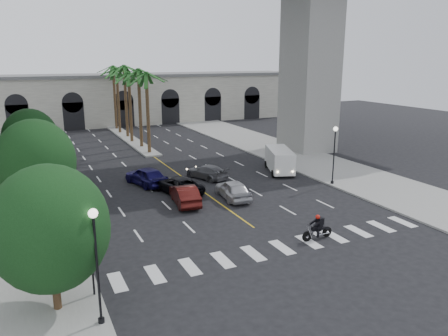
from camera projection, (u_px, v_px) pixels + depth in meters
ground at (269, 238)px, 27.95m from camera, size 140.00×140.00×0.00m
sidewalk_left at (12, 201)px, 34.93m from camera, size 8.00×100.00×0.15m
sidewalk_right at (317, 164)px, 47.26m from camera, size 8.00×100.00×0.15m
median at (130, 139)px, 61.28m from camera, size 2.00×24.00×0.20m
pier_building at (106, 99)px, 75.17m from camera, size 71.00×10.50×8.50m
palm_a at (146, 77)px, 50.29m from camera, size 3.20×3.20×10.30m
palm_b at (138, 73)px, 53.77m from camera, size 3.20×3.20×10.60m
palm_c at (129, 76)px, 57.27m from camera, size 3.20×3.20×10.10m
palm_d at (124, 69)px, 60.74m from camera, size 3.20×3.20×10.90m
palm_e at (117, 72)px, 64.27m from camera, size 3.20×3.20×10.40m
palm_f at (113, 69)px, 67.83m from camera, size 3.20×3.20×10.70m
street_tree_near at (50, 229)px, 18.98m from camera, size 5.20×5.20×6.89m
street_tree_mid at (36, 162)px, 30.35m from camera, size 5.44×5.44×7.21m
street_tree_far at (30, 138)px, 40.95m from camera, size 5.04×5.04×6.68m
lamp_post_left_near at (96, 257)px, 18.08m from camera, size 0.40×0.40×5.35m
lamp_post_left_far at (55, 156)px, 36.51m from camera, size 0.40×0.40×5.35m
lamp_post_right at (334, 150)px, 38.87m from camera, size 0.40×0.40×5.35m
traffic_signal_near at (91, 249)px, 20.49m from camera, size 0.25×0.18×3.65m
traffic_signal_far at (79, 221)px, 24.00m from camera, size 0.25×0.18×3.65m
motorcycle_rider at (318, 228)px, 27.72m from camera, size 2.29×0.62×1.65m
car_a at (233, 189)px, 35.67m from camera, size 2.25×4.74×1.56m
car_b at (185, 195)px, 34.35m from camera, size 2.21×4.86×1.55m
car_c at (178, 185)px, 37.19m from camera, size 3.57×5.61×1.44m
car_d at (207, 172)px, 41.61m from camera, size 3.41×4.97×1.34m
car_e at (146, 176)px, 39.44m from camera, size 3.30×5.38×1.71m
cargo_van at (280, 160)px, 43.75m from camera, size 3.87×5.90×2.35m
pedestrian_a at (69, 237)px, 25.37m from camera, size 0.79×0.61×1.93m
pedestrian_b at (10, 245)px, 24.62m from camera, size 0.98×0.91×1.62m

